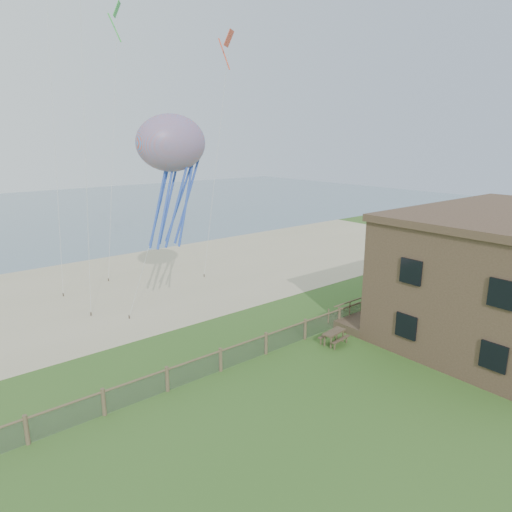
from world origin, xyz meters
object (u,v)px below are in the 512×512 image
at_px(picnic_table, 334,338).
at_px(octopus_kite, 173,179).
at_px(chainlink_fence, 266,345).
at_px(motel, 512,277).

height_order(picnic_table, octopus_kite, octopus_kite).
xyz_separation_m(chainlink_fence, picnic_table, (3.84, -1.49, -0.22)).
distance_m(chainlink_fence, octopus_kite, 10.85).
bearing_deg(picnic_table, chainlink_fence, 152.11).
bearing_deg(chainlink_fence, octopus_kite, 104.23).
xyz_separation_m(motel, octopus_kite, (-14.64, 13.46, 5.60)).
height_order(motel, octopus_kite, octopus_kite).
xyz_separation_m(chainlink_fence, octopus_kite, (-1.64, 6.46, 8.55)).
bearing_deg(octopus_kite, picnic_table, -50.78).
bearing_deg(chainlink_fence, motel, -28.30).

